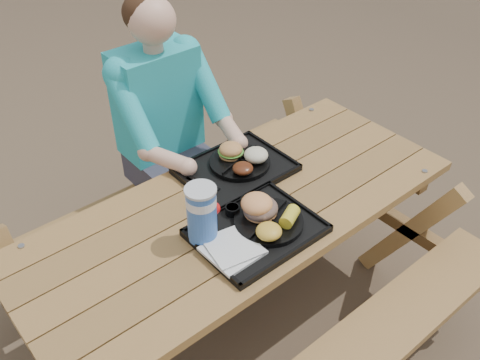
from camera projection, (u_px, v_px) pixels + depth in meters
ground at (240, 324)px, 2.57m from camera, size 60.00×60.00×0.00m
picnic_table at (240, 271)px, 2.34m from camera, size 1.80×1.49×0.75m
tray_near at (257, 231)px, 1.98m from camera, size 0.45×0.35×0.02m
tray_far at (236, 170)px, 2.28m from camera, size 0.45×0.35×0.02m
plate_near at (269, 222)px, 1.99m from camera, size 0.26×0.26×0.02m
plate_far at (240, 162)px, 2.29m from camera, size 0.26×0.26×0.02m
napkin_stack at (232, 250)px, 1.87m from camera, size 0.18×0.18×0.02m
soda_cup at (202, 215)px, 1.87m from camera, size 0.11×0.11×0.21m
condiment_bbq at (232, 210)px, 2.03m from camera, size 0.06×0.06×0.03m
condiment_mustard at (247, 202)px, 2.07m from camera, size 0.06×0.06×0.03m
sandwich at (261, 200)px, 1.97m from camera, size 0.13×0.13×0.13m
mac_cheese at (269, 231)px, 1.90m from camera, size 0.09×0.09×0.05m
corn_cob at (290, 216)px, 1.96m from camera, size 0.12×0.12×0.05m
cutlery_far at (202, 184)px, 2.18m from camera, size 0.07×0.17×0.01m
burger at (231, 147)px, 2.28m from camera, size 0.10×0.10×0.09m
baked_beans at (243, 168)px, 2.20m from camera, size 0.09×0.09×0.04m
potato_salad at (256, 155)px, 2.26m from camera, size 0.10×0.10×0.06m
diner at (163, 143)px, 2.65m from camera, size 0.48×0.84×1.28m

